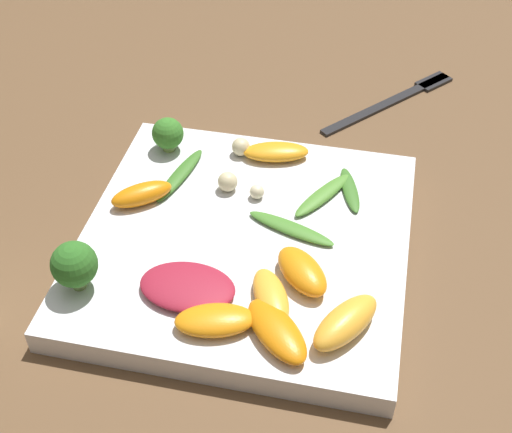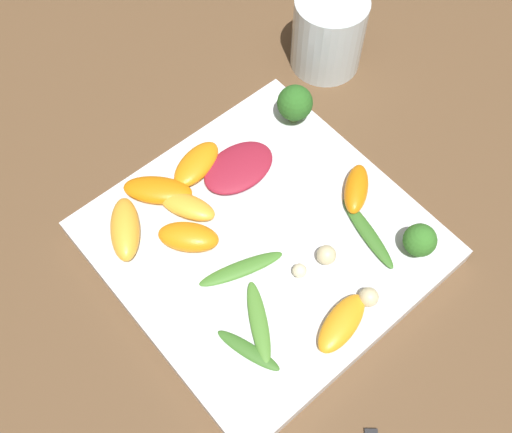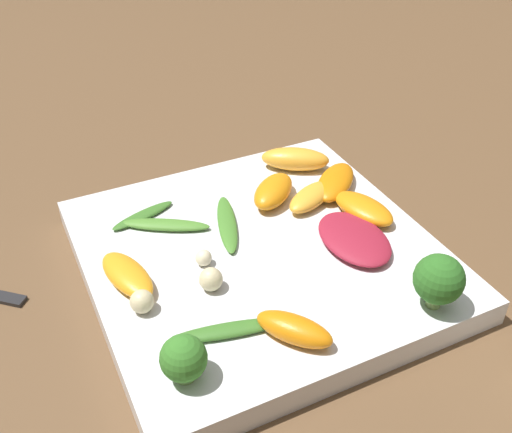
# 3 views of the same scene
# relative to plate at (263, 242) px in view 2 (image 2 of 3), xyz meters

# --- Properties ---
(ground_plane) EXTENTS (2.40, 2.40, 0.00)m
(ground_plane) POSITION_rel_plate_xyz_m (0.00, 0.00, -0.01)
(ground_plane) COLOR brown
(plate) EXTENTS (0.28, 0.28, 0.02)m
(plate) POSITION_rel_plate_xyz_m (0.00, 0.00, 0.00)
(plate) COLOR white
(plate) RESTS_ON ground_plane
(drinking_glass) EXTENTS (0.08, 0.08, 0.09)m
(drinking_glass) POSITION_rel_plate_xyz_m (-0.14, 0.21, 0.03)
(drinking_glass) COLOR silver
(drinking_glass) RESTS_ON ground_plane
(radicchio_leaf_0) EXTENTS (0.05, 0.08, 0.01)m
(radicchio_leaf_0) POSITION_rel_plate_xyz_m (-0.07, 0.03, 0.02)
(radicchio_leaf_0) COLOR maroon
(radicchio_leaf_0) RESTS_ON plate
(orange_segment_0) EXTENTS (0.07, 0.07, 0.02)m
(orange_segment_0) POSITION_rel_plate_xyz_m (-0.10, -0.05, 0.02)
(orange_segment_0) COLOR orange
(orange_segment_0) RESTS_ON plate
(orange_segment_1) EXTENTS (0.05, 0.06, 0.02)m
(orange_segment_1) POSITION_rel_plate_xyz_m (0.02, 0.10, 0.02)
(orange_segment_1) COLOR orange
(orange_segment_1) RESTS_ON plate
(orange_segment_2) EXTENTS (0.04, 0.07, 0.01)m
(orange_segment_2) POSITION_rel_plate_xyz_m (0.11, -0.01, 0.02)
(orange_segment_2) COLOR orange
(orange_segment_2) RESTS_ON plate
(orange_segment_3) EXTENTS (0.06, 0.06, 0.02)m
(orange_segment_3) POSITION_rel_plate_xyz_m (-0.04, -0.06, 0.02)
(orange_segment_3) COLOR orange
(orange_segment_3) RESTS_ON plate
(orange_segment_4) EXTENTS (0.06, 0.05, 0.01)m
(orange_segment_4) POSITION_rel_plate_xyz_m (-0.07, -0.04, 0.02)
(orange_segment_4) COLOR #FCAD33
(orange_segment_4) RESTS_ON plate
(orange_segment_5) EXTENTS (0.05, 0.07, 0.02)m
(orange_segment_5) POSITION_rel_plate_xyz_m (-0.10, -0.00, 0.02)
(orange_segment_5) COLOR orange
(orange_segment_5) RESTS_ON plate
(orange_segment_6) EXTENTS (0.07, 0.06, 0.02)m
(orange_segment_6) POSITION_rel_plate_xyz_m (-0.09, -0.10, 0.02)
(orange_segment_6) COLOR #FCAD33
(orange_segment_6) RESTS_ON plate
(broccoli_floret_0) EXTENTS (0.04, 0.04, 0.04)m
(broccoli_floret_0) POSITION_rel_plate_xyz_m (-0.09, 0.12, 0.04)
(broccoli_floret_0) COLOR #7A9E51
(broccoli_floret_0) RESTS_ON plate
(broccoli_floret_1) EXTENTS (0.03, 0.03, 0.03)m
(broccoli_floret_1) POSITION_rel_plate_xyz_m (0.10, 0.10, 0.03)
(broccoli_floret_1) COLOR #84AD5B
(broccoli_floret_1) RESTS_ON plate
(arugula_sprig_0) EXTENTS (0.06, 0.03, 0.01)m
(arugula_sprig_0) POSITION_rel_plate_xyz_m (0.07, -0.08, 0.01)
(arugula_sprig_0) COLOR #3D7528
(arugula_sprig_0) RESTS_ON plate
(arugula_sprig_1) EXTENTS (0.07, 0.05, 0.01)m
(arugula_sprig_1) POSITION_rel_plate_xyz_m (0.06, -0.06, 0.01)
(arugula_sprig_1) COLOR #518E33
(arugula_sprig_1) RESTS_ON plate
(arugula_sprig_2) EXTENTS (0.08, 0.03, 0.01)m
(arugula_sprig_2) POSITION_rel_plate_xyz_m (0.06, 0.08, 0.01)
(arugula_sprig_2) COLOR #3D7528
(arugula_sprig_2) RESTS_ON plate
(arugula_sprig_3) EXTENTS (0.04, 0.08, 0.01)m
(arugula_sprig_3) POSITION_rel_plate_xyz_m (0.01, -0.04, 0.01)
(arugula_sprig_3) COLOR #47842D
(arugula_sprig_3) RESTS_ON plate
(macadamia_nut_0) EXTENTS (0.02, 0.02, 0.02)m
(macadamia_nut_0) POSITION_rel_plate_xyz_m (0.06, 0.03, 0.02)
(macadamia_nut_0) COLOR beige
(macadamia_nut_0) RESTS_ON plate
(macadamia_nut_1) EXTENTS (0.01, 0.01, 0.01)m
(macadamia_nut_1) POSITION_rel_plate_xyz_m (0.05, -0.00, 0.02)
(macadamia_nut_1) COLOR beige
(macadamia_nut_1) RESTS_ON plate
(macadamia_nut_2) EXTENTS (0.02, 0.02, 0.02)m
(macadamia_nut_2) POSITION_rel_plate_xyz_m (0.11, 0.03, 0.02)
(macadamia_nut_2) COLOR beige
(macadamia_nut_2) RESTS_ON plate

